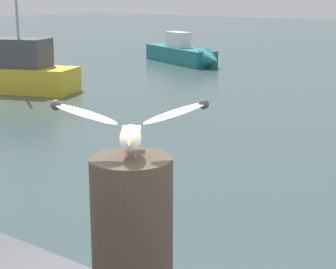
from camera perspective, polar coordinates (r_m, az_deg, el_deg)
The scene contains 3 objects.
mooring_post at distance 2.52m, azimuth -3.53°, elevation -12.60°, with size 0.35×0.35×0.94m, color #382D23.
seagull at distance 2.32m, azimuth -3.75°, elevation 0.60°, with size 0.55×0.48×0.24m.
boat_teal at distance 24.10m, azimuth 1.68°, elevation 7.98°, with size 5.00×2.92×1.37m.
Camera 1 is at (1.31, -2.20, 2.89)m, focal length 61.42 mm.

